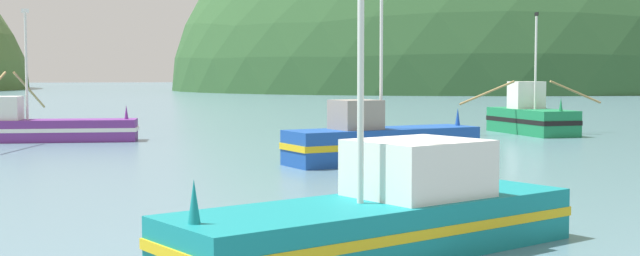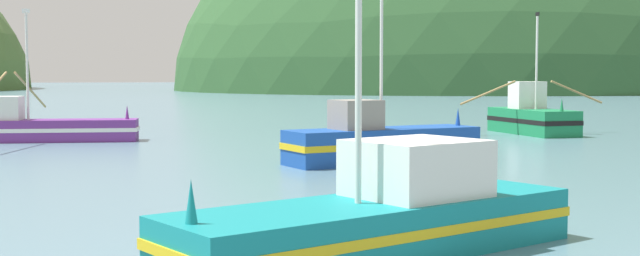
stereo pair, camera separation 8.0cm
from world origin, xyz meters
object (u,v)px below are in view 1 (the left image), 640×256
Objects in this scene: fishing_boat_purple at (8,127)px; fishing_boat_blue at (380,142)px; fishing_boat_teal at (385,216)px; fishing_boat_green at (531,118)px.

fishing_boat_purple is 19.59m from fishing_boat_blue.
fishing_boat_purple is at bearing 123.81° from fishing_boat_blue.
fishing_boat_teal is at bearing -122.11° from fishing_boat_blue.
fishing_boat_teal is at bearing -64.67° from fishing_boat_purple.
fishing_boat_blue reaches higher than fishing_boat_teal.
fishing_boat_green is at bearing 3.79° from fishing_boat_purple.
fishing_boat_green is 1.10× the size of fishing_boat_blue.
fishing_boat_blue is (-12.52, -11.99, -0.11)m from fishing_boat_green.
fishing_boat_teal reaches higher than fishing_boat_green.
fishing_boat_green reaches higher than fishing_boat_purple.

